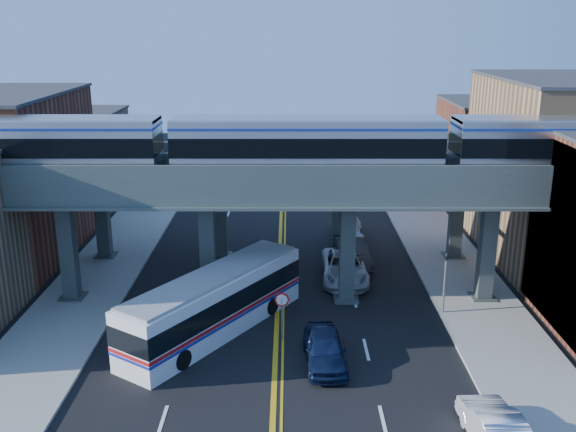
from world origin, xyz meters
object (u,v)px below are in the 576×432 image
(stop_sign, at_px, (282,309))
(car_lane_c, at_px, (345,267))
(traffic_signal, at_px, (445,276))
(car_lane_b, at_px, (351,252))
(car_lane_d, at_px, (346,229))
(transit_train, at_px, (307,145))
(car_parked_curb, at_px, (496,430))
(car_lane_a, at_px, (325,349))
(transit_bus, at_px, (215,304))

(stop_sign, xyz_separation_m, car_lane_c, (3.86, 8.07, -0.93))
(traffic_signal, relative_size, car_lane_b, 0.73)
(car_lane_d, bearing_deg, stop_sign, -101.39)
(car_lane_c, bearing_deg, car_lane_b, 77.70)
(transit_train, distance_m, car_lane_b, 10.49)
(traffic_signal, xyz_separation_m, car_lane_b, (-4.41, 7.62, -1.38))
(transit_train, relative_size, car_parked_curb, 9.27)
(car_lane_a, distance_m, car_lane_b, 13.22)
(stop_sign, relative_size, car_lane_d, 0.48)
(car_lane_c, bearing_deg, car_parked_curb, -74.09)
(transit_train, xyz_separation_m, car_lane_c, (2.54, 3.07, -8.36))
(car_parked_curb, bearing_deg, transit_train, -66.20)
(stop_sign, distance_m, transit_bus, 3.63)
(transit_bus, relative_size, car_lane_b, 2.04)
(traffic_signal, height_order, car_lane_d, traffic_signal)
(car_lane_b, height_order, car_lane_d, car_lane_b)
(car_lane_d, bearing_deg, transit_train, -101.97)
(transit_bus, height_order, car_lane_b, transit_bus)
(traffic_signal, bearing_deg, transit_train, 165.22)
(traffic_signal, bearing_deg, car_lane_c, 134.80)
(traffic_signal, distance_m, car_lane_d, 13.90)
(transit_train, relative_size, traffic_signal, 11.07)
(car_lane_b, relative_size, car_lane_c, 0.94)
(car_lane_b, bearing_deg, car_lane_a, -106.42)
(traffic_signal, distance_m, transit_bus, 12.58)
(transit_bus, distance_m, car_lane_b, 12.55)
(transit_bus, bearing_deg, stop_sign, -71.40)
(car_lane_a, bearing_deg, transit_bus, 145.96)
(transit_train, bearing_deg, traffic_signal, -14.78)
(transit_bus, distance_m, car_parked_curb, 15.21)
(transit_train, bearing_deg, stop_sign, -104.79)
(car_lane_c, relative_size, car_lane_d, 1.09)
(stop_sign, distance_m, car_lane_c, 9.00)
(stop_sign, height_order, car_lane_c, stop_sign)
(transit_train, bearing_deg, car_lane_d, 73.33)
(transit_bus, distance_m, car_lane_d, 17.26)
(traffic_signal, bearing_deg, car_lane_a, -141.88)
(stop_sign, xyz_separation_m, traffic_signal, (8.90, 3.00, 0.54))
(stop_sign, relative_size, traffic_signal, 0.64)
(traffic_signal, distance_m, car_lane_b, 8.91)
(car_lane_d, bearing_deg, car_lane_c, -90.92)
(traffic_signal, height_order, car_lane_c, traffic_signal)
(traffic_signal, height_order, car_lane_a, traffic_signal)
(stop_sign, xyz_separation_m, car_lane_d, (4.66, 16.15, -0.96))
(transit_bus, height_order, car_lane_c, transit_bus)
(car_lane_b, height_order, car_parked_curb, car_lane_b)
(car_lane_b, bearing_deg, transit_train, -125.22)
(stop_sign, bearing_deg, traffic_signal, 18.63)
(car_lane_b, bearing_deg, stop_sign, -118.72)
(transit_bus, xyz_separation_m, car_lane_c, (7.36, 7.11, -0.75))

